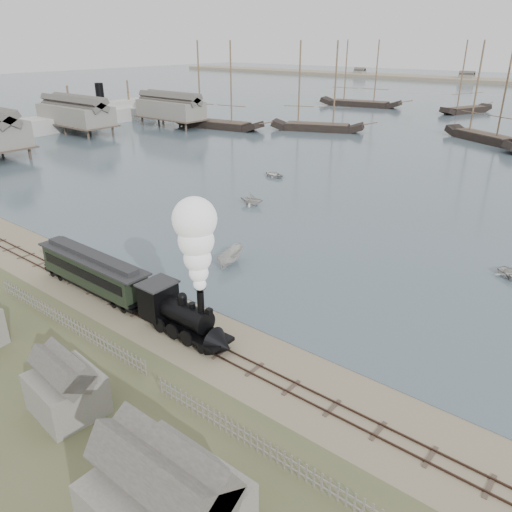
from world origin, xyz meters
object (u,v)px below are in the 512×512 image
Objects in this scene: locomotive at (191,281)px; beached_dinghy at (75,253)px; passenger_coach at (93,271)px; steamship at (101,103)px.

locomotive reaches higher than beached_dinghy.
steamship is (-79.08, 56.54, 3.01)m from passenger_coach.
passenger_coach is (-12.25, 0.00, -2.82)m from locomotive.
beached_dinghy is (-20.44, 3.16, -4.41)m from locomotive.
passenger_coach is 8.93m from beached_dinghy.
locomotive is 107.42m from steamship.
passenger_coach is 97.26m from steamship.
steamship reaches higher than beached_dinghy.
locomotive is 2.75× the size of beached_dinghy.
beached_dinghy is at bearing 158.89° from passenger_coach.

